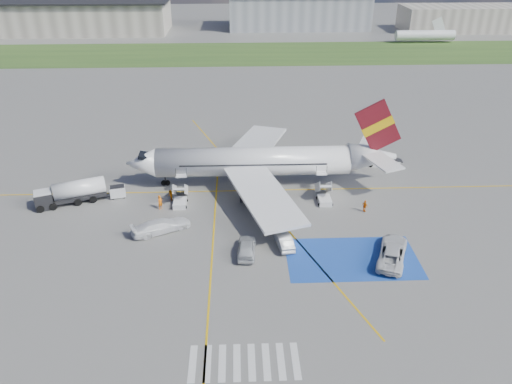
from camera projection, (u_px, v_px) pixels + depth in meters
ground at (257, 240)px, 56.54m from camera, size 400.00×400.00×0.00m
grass_strip at (243, 54)px, 140.41m from camera, size 400.00×30.00×0.01m
taxiway_line_main at (254, 191)px, 67.13m from camera, size 120.00×0.20×0.01m
taxiway_line_cross at (209, 299)px, 47.54m from camera, size 0.20×60.00×0.01m
taxiway_line_diag at (254, 191)px, 67.13m from camera, size 20.71×56.45×0.01m
staging_box at (352, 258)px, 53.35m from camera, size 14.00×8.00×0.01m
crosswalk at (244, 362)px, 40.59m from camera, size 9.00×4.00×0.01m
terminal_west at (78, 17)px, 167.07m from camera, size 60.00×22.00×10.00m
terminal_centre at (299, 10)px, 173.60m from camera, size 48.00×18.00×12.00m
terminal_east at (461, 18)px, 170.25m from camera, size 40.00×16.00×8.00m
airliner at (264, 161)px, 67.36m from camera, size 36.81×32.95×11.92m
airstairs_fwd at (180, 200)px, 63.61m from camera, size 1.90×5.20×3.60m
airstairs_aft at (324, 197)px, 64.25m from camera, size 1.90×5.20×3.60m
fuel_tanker at (71, 194)px, 63.61m from camera, size 8.85×5.21×2.94m
gpu_cart at (118, 192)px, 65.15m from camera, size 2.16×1.64×1.62m
belt_loader at (383, 163)px, 74.15m from camera, size 5.44×2.34×1.60m
car_silver_a at (246, 247)px, 53.74m from camera, size 2.26×4.95×1.65m
car_silver_b at (284, 240)px, 55.12m from camera, size 2.24×4.55×1.44m
van_white_a at (393, 250)px, 52.83m from camera, size 4.61×6.35×2.17m
van_white_b at (161, 224)px, 57.62m from camera, size 5.59×4.15×2.03m
crew_fwd at (160, 202)px, 62.37m from camera, size 0.77×0.81×1.87m
crew_nose at (170, 196)px, 64.27m from camera, size 0.84×0.92×1.52m
crew_aft at (365, 206)px, 61.83m from camera, size 0.82×0.97×1.56m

